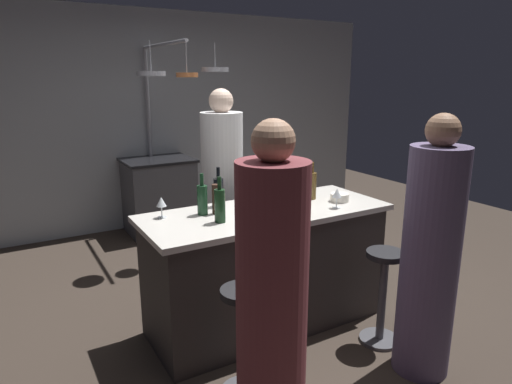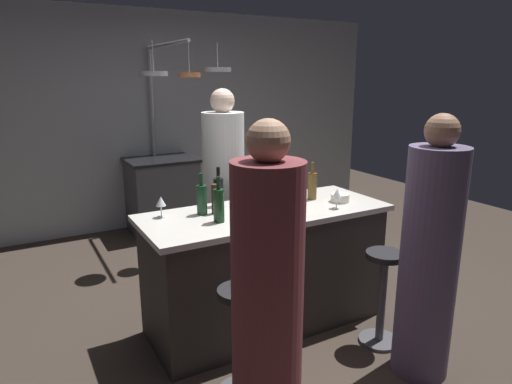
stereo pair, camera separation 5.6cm
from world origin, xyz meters
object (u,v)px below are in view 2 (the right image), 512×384
at_px(wine_bottle_amber, 312,185).
at_px(wine_glass_near_right_guest, 161,202).
at_px(cutting_board, 266,203).
at_px(stove_range, 163,195).
at_px(guest_right, 429,260).
at_px(wine_bottle_dark, 219,191).
at_px(wine_bottle_red, 219,205).
at_px(mixing_bowl_ceramic, 340,198).
at_px(wine_glass_near_left_guest, 291,195).
at_px(bar_stool_left, 241,337).
at_px(chef, 224,195).
at_px(pepper_mill, 215,199).
at_px(mixing_bowl_steel, 252,212).
at_px(guest_left, 267,303).
at_px(bar_stool_right, 382,294).
at_px(wine_glass_by_chef, 337,194).
at_px(wine_bottle_white, 297,199).
at_px(wine_bottle_green, 202,199).

xyz_separation_m(wine_bottle_amber, wine_glass_near_right_guest, (-1.17, 0.12, -0.01)).
distance_m(cutting_board, wine_glass_near_right_guest, 0.79).
distance_m(stove_range, guest_right, 3.48).
xyz_separation_m(guest_right, wine_bottle_dark, (-0.82, 1.24, 0.25)).
xyz_separation_m(wine_bottle_red, mixing_bowl_ceramic, (1.01, -0.00, -0.09)).
distance_m(wine_bottle_red, wine_glass_near_left_guest, 0.57).
xyz_separation_m(wine_glass_near_right_guest, wine_glass_near_left_guest, (0.87, -0.28, 0.00)).
bearing_deg(bar_stool_left, chef, 67.83).
bearing_deg(wine_glass_near_right_guest, pepper_mill, -15.22).
xyz_separation_m(mixing_bowl_steel, mixing_bowl_ceramic, (0.78, 0.02, -0.01)).
bearing_deg(guest_left, cutting_board, 59.82).
xyz_separation_m(chef, wine_bottle_dark, (-0.32, -0.59, 0.21)).
xyz_separation_m(wine_bottle_dark, wine_glass_near_right_guest, (-0.46, -0.06, -0.01)).
xyz_separation_m(stove_range, bar_stool_right, (0.57, -3.07, -0.07)).
distance_m(wine_bottle_dark, wine_glass_near_right_guest, 0.46).
bearing_deg(chef, wine_glass_near_right_guest, -140.04).
height_order(stove_range, bar_stool_right, stove_range).
xyz_separation_m(guest_left, mixing_bowl_ceramic, (1.17, 0.89, 0.16)).
height_order(wine_glass_by_chef, mixing_bowl_ceramic, wine_glass_by_chef).
relative_size(guest_right, wine_bottle_white, 5.22).
bearing_deg(wine_bottle_amber, wine_bottle_white, -138.78).
bearing_deg(wine_bottle_red, mixing_bowl_ceramic, -0.19).
bearing_deg(wine_glass_near_right_guest, bar_stool_left, -77.90).
xyz_separation_m(bar_stool_right, mixing_bowl_steel, (-0.74, 0.52, 0.57)).
xyz_separation_m(wine_bottle_dark, mixing_bowl_steel, (0.08, -0.37, -0.07)).
height_order(wine_bottle_green, wine_bottle_dark, wine_bottle_dark).
relative_size(chef, guest_right, 1.06).
bearing_deg(wine_bottle_green, guest_left, -96.66).
height_order(bar_stool_right, mixing_bowl_ceramic, mixing_bowl_ceramic).
bearing_deg(bar_stool_left, stove_range, 80.16).
distance_m(wine_bottle_green, wine_glass_by_chef, 0.97).
height_order(guest_right, wine_bottle_white, guest_right).
bearing_deg(wine_glass_near_left_guest, mixing_bowl_steel, -175.90).
height_order(cutting_board, wine_glass_by_chef, wine_glass_by_chef).
bearing_deg(pepper_mill, wine_bottle_dark, 57.81).
xyz_separation_m(chef, wine_bottle_red, (-0.48, -0.93, 0.21)).
bearing_deg(wine_bottle_white, wine_bottle_dark, 126.79).
distance_m(chef, mixing_bowl_ceramic, 1.09).
relative_size(cutting_board, mixing_bowl_ceramic, 2.25).
distance_m(wine_glass_by_chef, wine_glass_near_left_guest, 0.33).
bearing_deg(mixing_bowl_ceramic, chef, 119.88).
bearing_deg(bar_stool_right, chef, 108.84).
bearing_deg(mixing_bowl_steel, guest_right, -49.53).
xyz_separation_m(wine_bottle_dark, wine_glass_by_chef, (0.72, -0.48, -0.01)).
bearing_deg(guest_right, wine_bottle_green, 132.36).
relative_size(cutting_board, mixing_bowl_steel, 1.75).
bearing_deg(bar_stool_left, wine_bottle_amber, 35.19).
relative_size(stove_range, wine_bottle_dark, 3.04).
height_order(bar_stool_right, cutting_board, cutting_board).
bearing_deg(wine_bottle_white, mixing_bowl_ceramic, 15.75).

